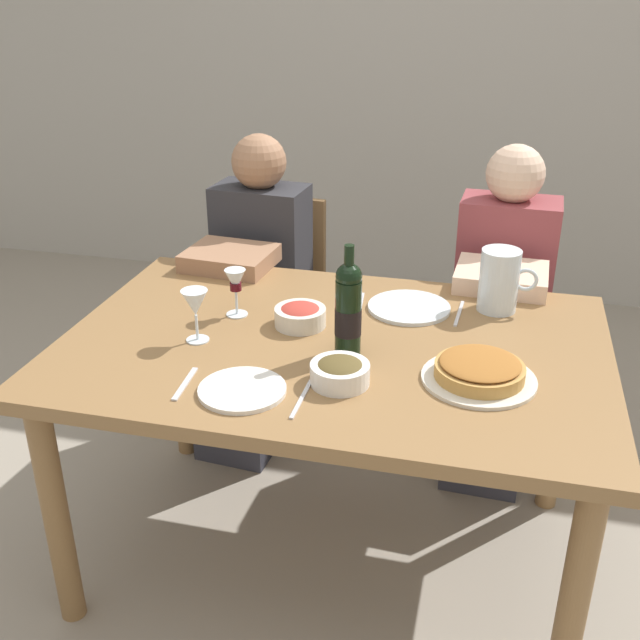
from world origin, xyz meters
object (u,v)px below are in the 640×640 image
at_px(olive_bowl, 340,372).
at_px(wine_bottle, 348,309).
at_px(wine_glass_left_diner, 195,305).
at_px(salad_bowl, 300,315).
at_px(dining_table, 333,371).
at_px(baked_tart, 479,371).
at_px(water_pitcher, 499,284).
at_px(chair_left, 275,293).
at_px(chair_right, 500,310).
at_px(dinner_plate_right_setting, 409,307).
at_px(wine_glass_right_diner, 236,283).
at_px(dinner_plate_left_setting, 242,390).
at_px(diner_right, 500,306).
at_px(diner_left, 251,287).

bearing_deg(olive_bowl, wine_bottle, 95.11).
bearing_deg(wine_glass_left_diner, olive_bowl, -17.32).
height_order(wine_bottle, olive_bowl, wine_bottle).
height_order(wine_bottle, salad_bowl, wine_bottle).
relative_size(dining_table, baked_tart, 5.20).
distance_m(water_pitcher, chair_left, 1.09).
bearing_deg(chair_right, dinner_plate_right_setting, 69.33).
distance_m(wine_glass_right_diner, dinner_plate_left_setting, 0.46).
height_order(dinner_plate_left_setting, diner_right, diner_right).
xyz_separation_m(olive_bowl, diner_right, (0.38, 0.90, -0.18)).
xyz_separation_m(wine_glass_left_diner, dinner_plate_right_setting, (0.54, 0.35, -0.10)).
height_order(wine_glass_left_diner, diner_right, diner_right).
bearing_deg(chair_right, salad_bowl, 58.34).
distance_m(dining_table, water_pitcher, 0.57).
bearing_deg(diner_left, dinner_plate_left_setting, 112.50).
height_order(water_pitcher, wine_glass_right_diner, water_pitcher).
height_order(salad_bowl, dinner_plate_left_setting, salad_bowl).
distance_m(water_pitcher, baked_tart, 0.45).
relative_size(water_pitcher, baked_tart, 0.66).
distance_m(salad_bowl, wine_glass_right_diner, 0.21).
xyz_separation_m(salad_bowl, wine_glass_right_diner, (-0.20, 0.02, 0.07)).
bearing_deg(dinner_plate_right_setting, dinner_plate_left_setting, -119.47).
relative_size(diner_left, chair_right, 1.33).
bearing_deg(salad_bowl, dinner_plate_left_setting, -95.68).
height_order(dinner_plate_left_setting, chair_right, chair_right).
height_order(baked_tart, diner_left, diner_left).
height_order(baked_tart, salad_bowl, salad_bowl).
xyz_separation_m(wine_bottle, chair_left, (-0.50, 0.93, -0.39)).
relative_size(dining_table, dinner_plate_right_setting, 6.02).
relative_size(water_pitcher, chair_right, 0.22).
relative_size(dinner_plate_right_setting, diner_right, 0.21).
relative_size(olive_bowl, diner_left, 0.13).
bearing_deg(diner_left, dining_table, 130.67).
bearing_deg(diner_right, dinner_plate_right_setting, 59.49).
xyz_separation_m(wine_bottle, salad_bowl, (-0.17, 0.14, -0.10)).
relative_size(wine_bottle, wine_glass_right_diner, 2.13).
relative_size(dining_table, olive_bowl, 10.05).
bearing_deg(water_pitcher, diner_right, 87.78).
relative_size(baked_tart, diner_right, 0.25).
bearing_deg(water_pitcher, wine_glass_left_diner, -152.87).
bearing_deg(dining_table, chair_left, 116.94).
bearing_deg(chair_left, diner_left, 90.82).
xyz_separation_m(baked_tart, olive_bowl, (-0.34, -0.10, 0.01)).
distance_m(wine_bottle, water_pitcher, 0.54).
height_order(dining_table, baked_tart, baked_tart).
distance_m(olive_bowl, wine_glass_left_diner, 0.46).
relative_size(chair_left, chair_right, 1.00).
distance_m(chair_left, chair_right, 0.90).
bearing_deg(diner_left, chair_left, -89.18).
height_order(chair_left, chair_right, same).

